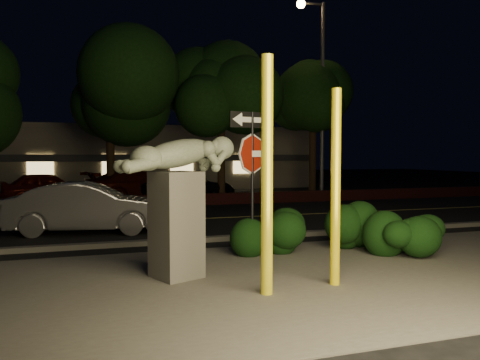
% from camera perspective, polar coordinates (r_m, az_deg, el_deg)
% --- Properties ---
extents(ground, '(90.00, 90.00, 0.00)m').
position_cam_1_polar(ground, '(18.77, -7.34, -3.58)').
color(ground, black).
rests_on(ground, ground).
extents(patio, '(14.00, 6.00, 0.02)m').
position_cam_1_polar(patio, '(8.37, 7.02, -11.79)').
color(patio, '#4C4944').
rests_on(patio, ground).
extents(road, '(80.00, 8.00, 0.01)m').
position_cam_1_polar(road, '(15.85, -5.33, -4.76)').
color(road, black).
rests_on(road, ground).
extents(lane_marking, '(80.00, 0.12, 0.00)m').
position_cam_1_polar(lane_marking, '(15.85, -5.33, -4.72)').
color(lane_marking, '#C4B54E').
rests_on(lane_marking, road).
extents(curb, '(80.00, 0.25, 0.12)m').
position_cam_1_polar(curb, '(11.92, -0.98, -7.06)').
color(curb, '#4C4944').
rests_on(curb, ground).
extents(brick_wall, '(40.00, 0.35, 0.50)m').
position_cam_1_polar(brick_wall, '(20.02, -8.03, -2.46)').
color(brick_wall, '#401514').
rests_on(brick_wall, ground).
extents(parking_lot, '(40.00, 12.00, 0.01)m').
position_cam_1_polar(parking_lot, '(25.65, -10.23, -1.83)').
color(parking_lot, black).
rests_on(parking_lot, ground).
extents(building, '(22.00, 10.20, 4.00)m').
position_cam_1_polar(building, '(33.49, -12.11, 2.69)').
color(building, '#676052').
rests_on(building, ground).
extents(tree_far_b, '(5.20, 5.20, 8.41)m').
position_cam_1_polar(tree_far_b, '(21.90, -15.67, 13.18)').
color(tree_far_b, black).
rests_on(tree_far_b, ground).
extents(tree_far_c, '(4.80, 4.80, 7.84)m').
position_cam_1_polar(tree_far_c, '(22.23, -2.32, 12.11)').
color(tree_far_c, black).
rests_on(tree_far_c, ground).
extents(tree_far_d, '(4.40, 4.40, 7.42)m').
position_cam_1_polar(tree_far_d, '(24.45, 8.91, 10.66)').
color(tree_far_d, black).
rests_on(tree_far_d, ground).
extents(yellow_pole_left, '(0.18, 0.18, 3.65)m').
position_cam_1_polar(yellow_pole_left, '(7.09, 3.31, 0.44)').
color(yellow_pole_left, yellow).
rests_on(yellow_pole_left, ground).
extents(yellow_pole_right, '(0.16, 0.16, 3.23)m').
position_cam_1_polar(yellow_pole_right, '(7.78, 11.57, -0.95)').
color(yellow_pole_right, yellow).
rests_on(yellow_pole_right, ground).
extents(signpost, '(1.02, 0.22, 3.05)m').
position_cam_1_polar(signpost, '(9.81, 1.50, 3.16)').
color(signpost, black).
rests_on(signpost, ground).
extents(sculpture, '(2.28, 1.42, 2.50)m').
position_cam_1_polar(sculpture, '(8.20, -7.55, -1.23)').
color(sculpture, '#4C4944').
rests_on(sculpture, ground).
extents(hedge_center, '(2.35, 1.77, 1.11)m').
position_cam_1_polar(hedge_center, '(10.21, 2.96, -5.96)').
color(hedge_center, black).
rests_on(hedge_center, ground).
extents(hedge_right, '(2.10, 1.50, 1.24)m').
position_cam_1_polar(hedge_right, '(11.03, 13.76, -5.01)').
color(hedge_right, black).
rests_on(hedge_right, ground).
extents(hedge_far_right, '(1.88, 1.49, 1.14)m').
position_cam_1_polar(hedge_far_right, '(10.53, 19.64, -5.77)').
color(hedge_far_right, black).
rests_on(hedge_far_right, ground).
extents(streetlight, '(1.46, 0.42, 9.69)m').
position_cam_1_polar(streetlight, '(23.83, 9.55, 11.71)').
color(streetlight, '#4A4A4F').
rests_on(streetlight, ground).
extents(silver_sedan, '(4.47, 2.21, 1.41)m').
position_cam_1_polar(silver_sedan, '(13.58, -18.03, -3.22)').
color(silver_sedan, '#B7B6BB').
rests_on(silver_sedan, ground).
extents(parked_car_red, '(4.25, 2.27, 1.37)m').
position_cam_1_polar(parked_car_red, '(23.63, -22.43, -0.76)').
color(parked_car_red, maroon).
rests_on(parked_car_red, ground).
extents(parked_car_darkred, '(5.49, 3.59, 1.48)m').
position_cam_1_polar(parked_car_darkred, '(22.44, -12.06, -0.65)').
color(parked_car_darkred, '#461108').
rests_on(parked_car_darkred, ground).
extents(parked_car_dark, '(5.08, 3.65, 1.28)m').
position_cam_1_polar(parked_car_dark, '(22.13, -6.17, -0.91)').
color(parked_car_dark, black).
rests_on(parked_car_dark, ground).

